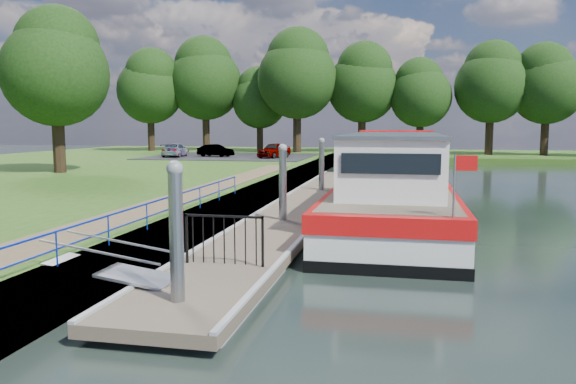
% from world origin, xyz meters
% --- Properties ---
extents(ground, '(160.00, 160.00, 0.00)m').
position_xyz_m(ground, '(0.00, 0.00, 0.00)').
color(ground, black).
rests_on(ground, ground).
extents(bank_edge, '(1.10, 90.00, 0.78)m').
position_xyz_m(bank_edge, '(-2.55, 15.00, 0.39)').
color(bank_edge, '#473D2D').
rests_on(bank_edge, ground).
extents(far_bank, '(60.00, 18.00, 0.60)m').
position_xyz_m(far_bank, '(12.00, 52.00, 0.30)').
color(far_bank, '#2A4F16').
rests_on(far_bank, ground).
extents(footpath, '(1.60, 40.00, 0.05)m').
position_xyz_m(footpath, '(-4.40, 8.00, 0.80)').
color(footpath, brown).
rests_on(footpath, riverbank).
extents(carpark, '(14.00, 12.00, 0.06)m').
position_xyz_m(carpark, '(-11.00, 38.00, 0.81)').
color(carpark, black).
rests_on(carpark, riverbank).
extents(blue_fence, '(0.04, 18.04, 0.72)m').
position_xyz_m(blue_fence, '(-2.75, 3.00, 1.31)').
color(blue_fence, '#0C2DBF').
rests_on(blue_fence, riverbank).
extents(pontoon, '(2.50, 30.00, 0.56)m').
position_xyz_m(pontoon, '(0.00, 13.00, 0.18)').
color(pontoon, brown).
rests_on(pontoon, ground).
extents(mooring_piles, '(0.30, 27.30, 3.55)m').
position_xyz_m(mooring_piles, '(0.00, 13.00, 1.28)').
color(mooring_piles, gray).
rests_on(mooring_piles, ground).
extents(gangway, '(2.58, 1.00, 0.92)m').
position_xyz_m(gangway, '(-1.85, 0.50, 0.63)').
color(gangway, '#A5A8AD').
rests_on(gangway, ground).
extents(gate_panel, '(1.85, 0.05, 1.15)m').
position_xyz_m(gate_panel, '(-0.00, 2.20, 1.15)').
color(gate_panel, black).
rests_on(gate_panel, ground).
extents(barge, '(4.36, 21.15, 4.78)m').
position_xyz_m(barge, '(3.60, 13.76, 1.09)').
color(barge, black).
rests_on(barge, ground).
extents(horizon_trees, '(54.38, 10.03, 12.87)m').
position_xyz_m(horizon_trees, '(-1.61, 48.68, 7.95)').
color(horizon_trees, '#332316').
rests_on(horizon_trees, ground).
extents(bank_tree_a, '(6.12, 6.12, 9.72)m').
position_xyz_m(bank_tree_a, '(-15.99, 20.08, 7.02)').
color(bank_tree_a, '#332316').
rests_on(bank_tree_a, riverbank).
extents(car_a, '(2.53, 4.00, 1.27)m').
position_xyz_m(car_a, '(-6.78, 36.38, 1.47)').
color(car_a, '#999999').
rests_on(car_a, carpark).
extents(car_b, '(3.40, 1.85, 1.06)m').
position_xyz_m(car_b, '(-12.12, 36.83, 1.37)').
color(car_b, '#999999').
rests_on(car_b, carpark).
extents(car_c, '(2.05, 4.12, 1.15)m').
position_xyz_m(car_c, '(-15.54, 36.10, 1.41)').
color(car_c, '#999999').
rests_on(car_c, carpark).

